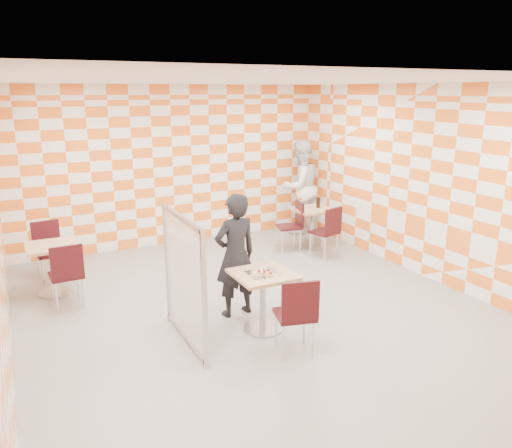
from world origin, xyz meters
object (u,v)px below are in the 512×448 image
Objects in this scene: empty_table at (53,261)px; chair_main_front at (297,311)px; partition at (184,279)px; chair_empty_near at (67,271)px; chair_second_front at (328,228)px; main_table at (263,291)px; man_dark at (235,255)px; soda_bottle at (318,202)px; second_table at (312,221)px; sport_bottle at (300,204)px; chair_second_side at (294,222)px; man_white at (300,187)px; chair_empty_far at (48,246)px.

chair_main_front is (2.23, -3.11, 0.04)m from empty_table.
partition is (-1.00, 0.86, 0.25)m from chair_main_front.
chair_empty_near is (-2.12, 2.47, 0.00)m from chair_main_front.
empty_table is at bearing 118.57° from partition.
chair_second_front is (4.50, -0.43, 0.04)m from empty_table.
main_table is 0.66m from man_dark.
partition is at bearing -150.96° from chair_second_front.
soda_bottle is (3.49, 2.49, 0.06)m from partition.
sport_bottle is at bearing 155.18° from second_table.
main_table is 1.00× the size of empty_table.
chair_main_front is 4.62× the size of sport_bottle.
chair_second_front is at bearing 2.67° from chair_empty_near.
man_dark is 3.13m from sport_bottle.
sport_bottle is at bearing 99.63° from chair_second_front.
soda_bottle is at bearing 2.93° from empty_table.
chair_main_front and chair_empty_near have the same top height.
second_table is 0.40m from chair_second_side.
man_white reaches higher than partition.
second_table is 0.66m from chair_second_front.
sport_bottle is (4.26, 0.95, 0.29)m from chair_empty_near.
empty_table is 0.81× the size of chair_empty_near.
chair_empty_near is at bearing -177.33° from chair_second_front.
partition reaches higher than empty_table.
sport_bottle is (4.38, -0.36, 0.29)m from chair_empty_far.
soda_bottle is (-0.20, -0.98, -0.11)m from man_white.
soda_bottle is (4.61, 0.88, 0.31)m from chair_empty_near.
chair_second_front reaches higher than second_table.
sport_bottle is at bearing 57.96° from chair_main_front.
main_table is at bearing -54.44° from chair_empty_far.
chair_main_front is 0.48× the size of man_white.
partition is 4.29m from soda_bottle.
man_white is at bearing 21.18° from chair_empty_near.
chair_second_side is (2.00, 2.61, 0.04)m from main_table.
soda_bottle is at bearing 1.91° from chair_second_side.
man_dark reaches higher than chair_empty_far.
chair_main_front is 4.19m from soda_bottle.
second_table is at bearing -169.60° from soda_bottle.
partition is at bearing 33.57° from man_white.
soda_bottle is at bearing 53.37° from chair_main_front.
chair_empty_near reaches higher than empty_table.
man_white reaches higher than chair_empty_near.
partition is 7.75× the size of sport_bottle.
chair_second_side is at bearing 39.91° from partition.
chair_main_front is (-2.35, -3.32, 0.04)m from second_table.
main_table is at bearing 43.10° from man_white.
man_white reaches higher than man_dark.
main_table is 1.00m from partition.
sport_bottle is (-0.55, -0.91, -0.12)m from man_white.
partition is (-3.27, -1.82, 0.25)m from chair_second_front.
chair_second_front is at bearing -97.27° from second_table.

